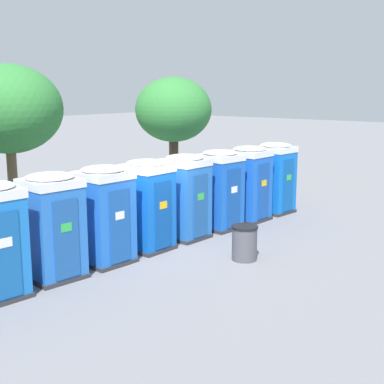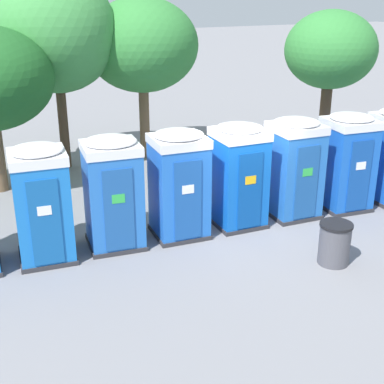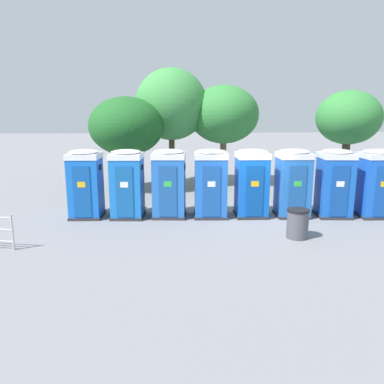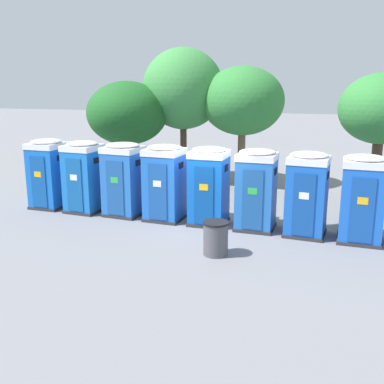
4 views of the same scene
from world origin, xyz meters
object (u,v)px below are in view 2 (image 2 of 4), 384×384
Objects in this scene: portapotty_3 at (179,184)px; portapotty_1 at (42,203)px; portapotty_5 at (294,168)px; street_tree_1 at (55,32)px; street_tree_3 at (330,51)px; portapotty_6 at (347,161)px; trash_can at (335,243)px; street_tree_0 at (142,46)px; portapotty_2 at (113,192)px; portapotty_4 at (239,175)px.

portapotty_1 is at bearing 177.80° from portapotty_3.
street_tree_1 reaches higher than portapotty_5.
portapotty_1 is 1.00× the size of portapotty_5.
portapotty_5 is 0.52× the size of street_tree_3.
trash_can is (-2.21, -2.37, -0.82)m from portapotty_6.
trash_can is (0.98, -8.91, -3.27)m from street_tree_0.
portapotty_2 is 6.18m from portapotty_6.
street_tree_0 is 9.54m from trash_can.
portapotty_3 is (3.09, -0.12, -0.00)m from portapotty_1.
portapotty_2 is 1.00× the size of portapotty_6.
portapotty_5 is at bearing -3.54° from portapotty_4.
street_tree_1 is 10.36m from trash_can.
portapotty_2 is 1.54m from portapotty_3.
portapotty_2 is at bearing -115.93° from street_tree_0.
trash_can is at bearing -67.27° from street_tree_1.
street_tree_3 reaches higher than portapotty_3.
portapotty_6 is 9.30m from street_tree_1.
portapotty_2 and portapotty_4 have the same top height.
portapotty_6 is 2.76× the size of trash_can.
street_tree_3 reaches higher than portapotty_5.
street_tree_3 reaches higher than trash_can.
street_tree_0 is (-0.11, 6.28, 2.45)m from portapotty_4.
portapotty_3 is 3.70m from trash_can.
portapotty_2 is 0.48× the size of street_tree_0.
portapotty_2 is 1.00× the size of portapotty_5.
portapotty_3 is at bearing -78.05° from street_tree_1.
street_tree_3 is at bearing 59.69° from portapotty_6.
portapotty_1 is at bearing 177.49° from portapotty_5.
portapotty_2 is 2.76× the size of trash_can.
street_tree_1 is 6.61× the size of trash_can.
portapotty_1 is 1.00× the size of portapotty_3.
portapotty_6 is 0.52× the size of street_tree_3.
street_tree_3 is (8.39, 3.38, 2.31)m from portapotty_2.
street_tree_1 is (-5.94, 6.52, 2.96)m from portapotty_6.
street_tree_0 is 1.08× the size of street_tree_3.
portapotty_4 is at bearing 176.46° from portapotty_5.
portapotty_3 is at bearing -152.97° from street_tree_3.
portapotty_5 is 1.55m from portapotty_6.
portapotty_1 is at bearing 179.74° from portapotty_2.
street_tree_1 is at bearing -179.69° from street_tree_0.
street_tree_0 is (4.52, 6.10, 2.45)m from portapotty_1.
street_tree_3 is at bearing 54.34° from trash_can.
portapotty_6 is (1.54, -0.16, 0.00)m from portapotty_5.
portapotty_3 and portapotty_6 have the same top height.
portapotty_6 is at bearing 47.06° from trash_can.
portapotty_1 is at bearing -106.24° from street_tree_1.
portapotty_4 is 1.00× the size of portapotty_5.
street_tree_0 is at bearing 77.06° from portapotty_3.
portapotty_5 is 2.75m from trash_can.
portapotty_4 and portapotty_6 have the same top height.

